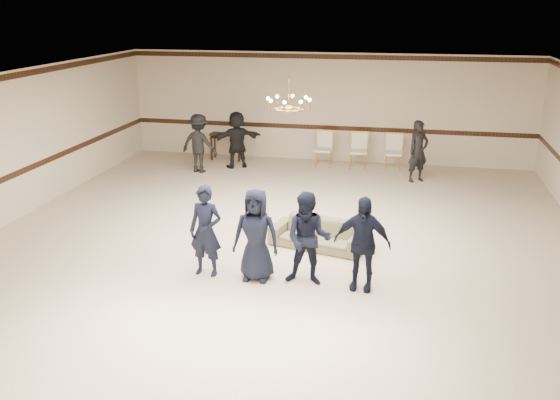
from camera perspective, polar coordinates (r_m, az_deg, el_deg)
The scene contains 16 objects.
room at distance 11.46m, azimuth -0.17°, elevation 3.05°, with size 12.01×14.01×3.21m.
chair_rail at distance 18.30m, azimuth 4.45°, elevation 6.81°, with size 12.00×0.02×0.14m, color black.
crown_molding at distance 18.01m, azimuth 4.61°, elevation 13.31°, with size 12.00×0.02×0.14m, color black.
chandelier at distance 12.16m, azimuth 0.83°, elevation 10.07°, with size 0.94×0.94×0.89m, color #B7873A, non-canonical shape.
boy_a at distance 10.57m, azimuth -7.01°, elevation -2.92°, with size 0.59×0.39×1.62m, color black.
boy_b at distance 10.33m, azimuth -2.27°, elevation -3.31°, with size 0.79×0.52×1.62m, color black.
boy_c at distance 10.16m, azimuth 2.67°, elevation -3.69°, with size 0.79×0.61×1.62m, color black.
boy_d at distance 10.06m, azimuth 7.74°, elevation -4.06°, with size 0.95×0.40×1.62m, color black.
settee at distance 11.86m, azimuth 3.63°, elevation -3.21°, with size 1.86×0.73×0.54m, color #746C4D.
adult_left at distance 17.13m, azimuth -7.65°, elevation 5.31°, with size 1.06×0.61×1.64m, color black.
adult_mid at distance 17.51m, azimuth -4.10°, elevation 5.71°, with size 1.52×0.49×1.64m, color black.
adult_right at distance 16.47m, azimuth 12.89°, elevation 4.49°, with size 0.60×0.39×1.64m, color black.
banquet_chair_left at distance 17.66m, azimuth 4.15°, elevation 4.78°, with size 0.49×0.49×1.02m, color silver, non-canonical shape.
banquet_chair_mid at distance 17.56m, azimuth 7.39°, elevation 4.59°, with size 0.49×0.49×1.02m, color silver, non-canonical shape.
banquet_chair_right at distance 17.52m, azimuth 10.66°, elevation 4.39°, with size 0.49×0.49×1.02m, color silver, non-canonical shape.
console_table at distance 18.51m, azimuth -5.04°, elevation 5.04°, with size 0.97×0.41×0.81m, color black.
Camera 1 is at (2.32, -10.81, 4.59)m, focal length 38.83 mm.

